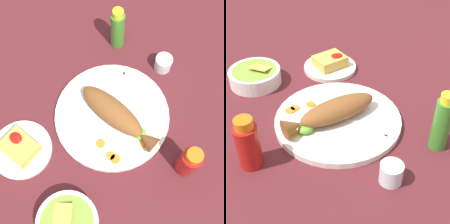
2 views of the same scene
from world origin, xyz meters
TOP-DOWN VIEW (x-y plane):
  - ground_plane at (0.00, 0.00)m, footprint 4.00×4.00m
  - main_plate at (0.00, 0.00)m, footprint 0.36×0.36m
  - fried_fish at (-0.02, 0.00)m, footprint 0.28×0.09m
  - fork_near at (0.04, -0.08)m, footprint 0.09×0.18m
  - fork_far at (-0.00, -0.10)m, footprint 0.15×0.13m
  - carrot_slice_near at (-0.03, 0.10)m, footprint 0.03×0.03m
  - carrot_slice_mid at (-0.08, 0.11)m, footprint 0.03×0.03m
  - carrot_slice_far at (-0.10, 0.11)m, footprint 0.03×0.03m
  - carrot_slice_extra at (-0.14, 0.01)m, footprint 0.03×0.03m
  - lime_wedge_main at (-0.11, -0.00)m, footprint 0.04×0.04m
  - hot_sauce_bottle_red at (-0.27, -0.01)m, footprint 0.06×0.06m
  - hot_sauce_bottle_green at (0.16, -0.23)m, footprint 0.05×0.05m
  - salt_cup at (-0.02, -0.25)m, footprint 0.06×0.06m
  - side_plate_fries at (0.15, 0.26)m, footprint 0.18×0.18m
  - fries_pile at (0.15, 0.26)m, footprint 0.10×0.08m
  - guacamole_bowl at (-0.11, 0.33)m, footprint 0.17×0.17m

SIDE VIEW (x-z plane):
  - ground_plane at x=0.00m, z-range 0.00..0.00m
  - side_plate_fries at x=0.15m, z-range 0.00..0.01m
  - main_plate at x=0.00m, z-range 0.00..0.02m
  - fork_near at x=0.04m, z-range 0.02..0.02m
  - fork_far at x=0.00m, z-range 0.02..0.02m
  - carrot_slice_near at x=-0.03m, z-range 0.02..0.02m
  - carrot_slice_mid at x=-0.08m, z-range 0.02..0.02m
  - carrot_slice_far at x=-0.10m, z-range 0.02..0.02m
  - carrot_slice_extra at x=-0.14m, z-range 0.02..0.02m
  - salt_cup at x=-0.02m, z-range 0.00..0.05m
  - guacamole_bowl at x=-0.11m, z-range 0.00..0.06m
  - lime_wedge_main at x=-0.11m, z-range 0.02..0.04m
  - fries_pile at x=0.15m, z-range 0.01..0.05m
  - fried_fish at x=-0.02m, z-range 0.02..0.08m
  - hot_sauce_bottle_red at x=-0.27m, z-range 0.00..0.14m
  - hot_sauce_bottle_green at x=0.16m, z-range 0.00..0.16m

